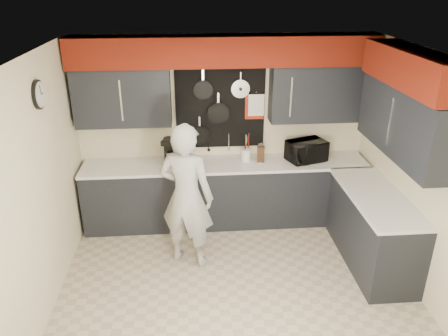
{
  "coord_description": "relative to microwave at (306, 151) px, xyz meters",
  "views": [
    {
      "loc": [
        -0.47,
        -4.03,
        3.28
      ],
      "look_at": [
        -0.1,
        0.5,
        1.26
      ],
      "focal_mm": 35.0,
      "sensor_mm": 36.0,
      "label": 1
    }
  ],
  "objects": [
    {
      "name": "ground",
      "position": [
        -1.11,
        -1.44,
        -1.06
      ],
      "size": [
        4.0,
        4.0,
        0.0
      ],
      "primitive_type": "plane",
      "color": "#C3B598",
      "rests_on": "ground"
    },
    {
      "name": "back_wall_assembly",
      "position": [
        -1.1,
        0.16,
        0.95
      ],
      "size": [
        4.0,
        0.36,
        2.6
      ],
      "color": "#F9F5C0",
      "rests_on": "ground"
    },
    {
      "name": "right_wall_assembly",
      "position": [
        0.74,
        -1.17,
        0.88
      ],
      "size": [
        0.36,
        3.5,
        2.6
      ],
      "color": "#F9F5C0",
      "rests_on": "ground"
    },
    {
      "name": "left_wall_assembly",
      "position": [
        -3.11,
        -1.42,
        0.27
      ],
      "size": [
        0.05,
        3.5,
        2.6
      ],
      "color": "#F9F5C0",
      "rests_on": "ground"
    },
    {
      "name": "base_cabinets",
      "position": [
        -0.62,
        -0.31,
        -0.6
      ],
      "size": [
        3.95,
        2.2,
        0.92
      ],
      "color": "black",
      "rests_on": "ground"
    },
    {
      "name": "microwave",
      "position": [
        0.0,
        0.0,
        0.0
      ],
      "size": [
        0.6,
        0.5,
        0.28
      ],
      "primitive_type": "imported",
      "rotation": [
        0.0,
        0.0,
        0.34
      ],
      "color": "black",
      "rests_on": "base_cabinets"
    },
    {
      "name": "knife_block",
      "position": [
        -0.63,
        0.02,
        -0.03
      ],
      "size": [
        0.11,
        0.11,
        0.22
      ],
      "primitive_type": "cube",
      "rotation": [
        0.0,
        0.0,
        -0.14
      ],
      "color": "#372311",
      "rests_on": "base_cabinets"
    },
    {
      "name": "utensil_crock",
      "position": [
        -0.83,
        0.06,
        -0.06
      ],
      "size": [
        0.13,
        0.13,
        0.17
      ],
      "primitive_type": "cylinder",
      "color": "white",
      "rests_on": "base_cabinets"
    },
    {
      "name": "coffee_maker",
      "position": [
        -1.85,
        0.05,
        0.04
      ],
      "size": [
        0.26,
        0.29,
        0.36
      ],
      "rotation": [
        0.0,
        0.0,
        -0.33
      ],
      "color": "black",
      "rests_on": "base_cabinets"
    },
    {
      "name": "person",
      "position": [
        -1.65,
        -0.92,
        -0.16
      ],
      "size": [
        0.77,
        0.65,
        1.8
      ],
      "primitive_type": "imported",
      "rotation": [
        0.0,
        0.0,
        2.75
      ],
      "color": "#B5B5B3",
      "rests_on": "ground"
    }
  ]
}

